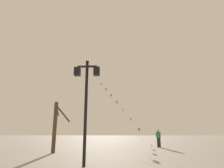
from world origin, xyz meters
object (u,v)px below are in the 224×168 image
kite_flyer (158,138)px  bare_tree (55,125)px  twin_lantern_lamp_post (86,90)px  kite_train (116,102)px

kite_flyer → bare_tree: bare_tree is taller
twin_lantern_lamp_post → kite_flyer: bearing=65.2°
kite_train → kite_flyer: size_ratio=6.63×
twin_lantern_lamp_post → kite_train: 18.64m
twin_lantern_lamp_post → kite_flyer: size_ratio=2.79×
kite_train → bare_tree: (-4.05, -13.12, -3.72)m
twin_lantern_lamp_post → kite_flyer: twin_lantern_lamp_post is taller
bare_tree → kite_train: bearing=72.9°
kite_flyer → bare_tree: size_ratio=0.47×
kite_flyer → bare_tree: 10.33m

